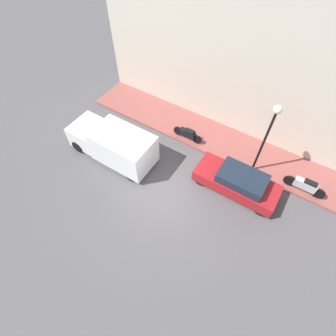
# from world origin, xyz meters

# --- Properties ---
(ground_plane) EXTENTS (60.00, 60.00, 0.00)m
(ground_plane) POSITION_xyz_m (0.00, 0.00, 0.00)
(ground_plane) COLOR #514F51
(sidewalk) EXTENTS (2.63, 15.85, 0.15)m
(sidewalk) POSITION_xyz_m (5.01, 0.00, 0.07)
(sidewalk) COLOR #934C47
(sidewalk) RESTS_ON ground_plane
(building_facade) EXTENTS (0.30, 15.85, 8.00)m
(building_facade) POSITION_xyz_m (6.48, 0.00, 4.00)
(building_facade) COLOR beige
(building_facade) RESTS_ON ground_plane
(parked_car) EXTENTS (1.64, 4.24, 1.33)m
(parked_car) POSITION_xyz_m (2.42, -2.89, 0.64)
(parked_car) COLOR maroon
(parked_car) RESTS_ON ground_plane
(delivery_van) EXTENTS (1.98, 4.98, 1.98)m
(delivery_van) POSITION_xyz_m (0.84, 3.83, 1.01)
(delivery_van) COLOR white
(delivery_van) RESTS_ON ground_plane
(motorcycle_black) EXTENTS (0.30, 1.85, 0.75)m
(motorcycle_black) POSITION_xyz_m (4.06, 0.96, 0.56)
(motorcycle_black) COLOR black
(motorcycle_black) RESTS_ON sidewalk
(scooter_silver) EXTENTS (0.30, 2.06, 0.88)m
(scooter_silver) POSITION_xyz_m (4.05, -5.83, 0.62)
(scooter_silver) COLOR #B7B7BF
(scooter_silver) RESTS_ON sidewalk
(streetlamp) EXTENTS (0.39, 0.39, 4.36)m
(streetlamp) POSITION_xyz_m (4.00, -3.17, 3.25)
(streetlamp) COLOR black
(streetlamp) RESTS_ON sidewalk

